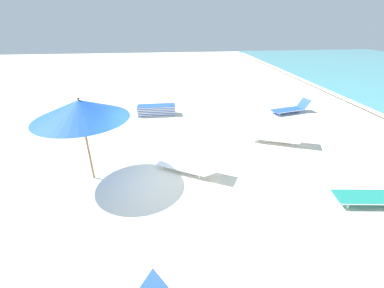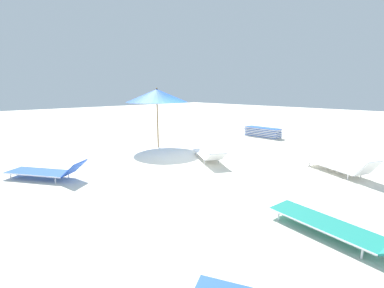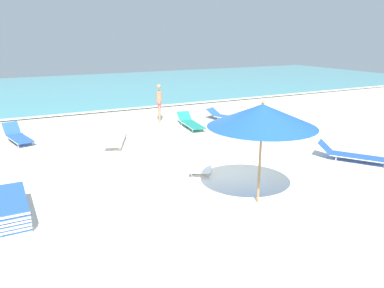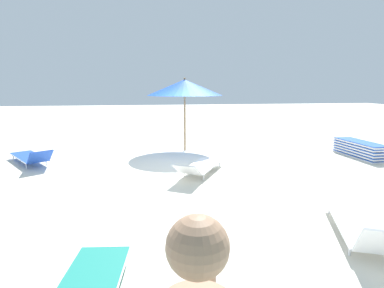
{
  "view_description": "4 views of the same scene",
  "coord_description": "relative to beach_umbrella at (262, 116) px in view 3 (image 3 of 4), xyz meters",
  "views": [
    {
      "loc": [
        6.31,
        -0.02,
        4.37
      ],
      "look_at": [
        -0.61,
        0.78,
        0.88
      ],
      "focal_mm": 24.0,
      "sensor_mm": 36.0,
      "label": 1
    },
    {
      "loc": [
        5.95,
        6.51,
        2.39
      ],
      "look_at": [
        0.27,
        0.61,
        0.66
      ],
      "focal_mm": 24.0,
      "sensor_mm": 36.0,
      "label": 2
    },
    {
      "loc": [
        -5.65,
        -8.9,
        3.92
      ],
      "look_at": [
        -0.74,
        0.72,
        0.76
      ],
      "focal_mm": 35.0,
      "sensor_mm": 36.0,
      "label": 3
    },
    {
      "loc": [
        0.93,
        7.88,
        2.16
      ],
      "look_at": [
        -0.18,
        0.99,
        0.84
      ],
      "focal_mm": 28.0,
      "sensor_mm": 36.0,
      "label": 4
    }
  ],
  "objects": [
    {
      "name": "beachgoer_wading_adult",
      "position": [
        1.21,
        9.23,
        -1.15
      ],
      "size": [
        0.28,
        0.43,
        1.76
      ],
      "rotation": [
        0.0,
        0.0,
        1.21
      ],
      "color": "#A37A5B",
      "rests_on": "ground_plane"
    },
    {
      "name": "ocean_water",
      "position": [
        0.44,
        22.4,
        -2.12
      ],
      "size": [
        60.0,
        19.73,
        0.07
      ],
      "color": "teal",
      "rests_on": "ground_plane"
    },
    {
      "name": "lounger_stack",
      "position": [
        -5.32,
        1.83,
        -1.9
      ],
      "size": [
        0.64,
        1.88,
        0.49
      ],
      "rotation": [
        0.0,
        0.0,
        0.02
      ],
      "color": "blue",
      "rests_on": "ground_plane"
    },
    {
      "name": "sun_lounger_beside_umbrella",
      "position": [
        -1.64,
        6.58,
        -1.93
      ],
      "size": [
        1.35,
        2.12,
        0.63
      ],
      "rotation": [
        0.0,
        0.0,
        -0.4
      ],
      "color": "white",
      "rests_on": "ground_plane"
    },
    {
      "name": "sun_lounger_mid_beach_solo",
      "position": [
        4.2,
        7.95,
        -1.95
      ],
      "size": [
        1.52,
        2.23,
        0.49
      ],
      "rotation": [
        0.0,
        0.0,
        0.46
      ],
      "color": "blue",
      "rests_on": "ground_plane"
    },
    {
      "name": "sun_lounger_near_water_left",
      "position": [
        0.02,
        2.92,
        -1.94
      ],
      "size": [
        1.61,
        2.13,
        0.5
      ],
      "rotation": [
        0.0,
        0.0,
        -0.54
      ],
      "color": "white",
      "rests_on": "ground_plane"
    },
    {
      "name": "ground_plane",
      "position": [
        0.44,
        2.22,
        -2.23
      ],
      "size": [
        60.0,
        60.0,
        0.16
      ],
      "color": "silver"
    },
    {
      "name": "beach_umbrella",
      "position": [
        0.0,
        0.0,
        0.0
      ],
      "size": [
        2.53,
        2.53,
        2.49
      ],
      "color": "#9E7547",
      "rests_on": "ground_plane"
    },
    {
      "name": "sun_lounger_mid_beach_pair_a",
      "position": [
        4.61,
        1.13,
        -1.94
      ],
      "size": [
        1.75,
        2.18,
        0.55
      ],
      "rotation": [
        0.0,
        0.0,
        0.59
      ],
      "color": "blue",
      "rests_on": "ground_plane"
    },
    {
      "name": "sun_lounger_under_umbrella",
      "position": [
        2.03,
        7.62,
        -1.94
      ],
      "size": [
        0.87,
        2.29,
        0.51
      ],
      "rotation": [
        0.0,
        0.0,
        -0.12
      ],
      "color": "#1E8475",
      "rests_on": "ground_plane"
    },
    {
      "name": "sun_lounger_near_water_right",
      "position": [
        -4.88,
        8.52,
        -1.93
      ],
      "size": [
        1.04,
        2.03,
        0.62
      ],
      "rotation": [
        0.0,
        0.0,
        0.24
      ],
      "color": "blue",
      "rests_on": "ground_plane"
    }
  ]
}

